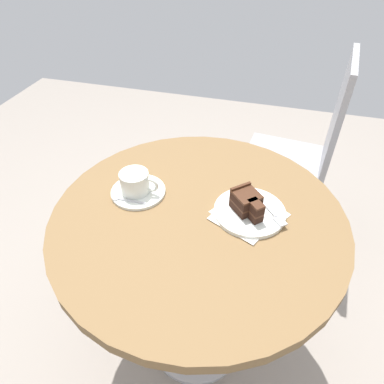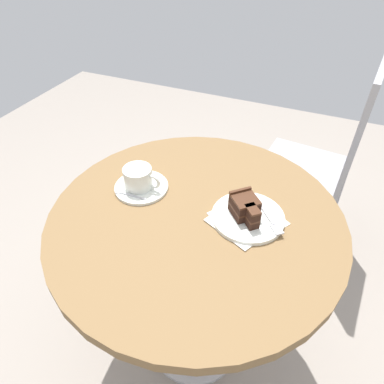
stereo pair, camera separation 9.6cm
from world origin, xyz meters
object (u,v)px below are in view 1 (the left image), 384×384
object	(u,v)px
fork	(272,213)
cake_slice	(247,203)
cafe_chair	(309,145)
cake_plate	(250,212)
teaspoon	(124,200)
saucer	(138,191)
coffee_cup	(135,182)
napkin	(247,215)

from	to	relation	value
fork	cake_slice	bearing A→B (deg)	-124.58
cafe_chair	cake_plate	bearing A→B (deg)	-8.96
teaspoon	cake_plate	world-z (taller)	teaspoon
saucer	coffee_cup	bearing A→B (deg)	-135.36
saucer	coffee_cup	xyz separation A→B (m)	(-0.00, -0.00, 0.04)
saucer	cake_plate	distance (m)	0.33
cake_slice	cafe_chair	distance (m)	0.76
saucer	cake_slice	world-z (taller)	cake_slice
teaspoon	coffee_cup	bearing A→B (deg)	-111.21
napkin	coffee_cup	bearing A→B (deg)	179.04
cake_plate	cake_slice	world-z (taller)	cake_slice
coffee_cup	napkin	size ratio (longest dim) A/B	0.51
saucer	napkin	distance (m)	0.33
fork	teaspoon	bearing A→B (deg)	-122.41
teaspoon	cake_plate	distance (m)	0.36
saucer	cake_slice	bearing A→B (deg)	-0.52
fork	cafe_chair	xyz separation A→B (m)	(0.13, 0.69, -0.19)
coffee_cup	napkin	distance (m)	0.33
teaspoon	fork	distance (m)	0.42
coffee_cup	teaspoon	bearing A→B (deg)	-109.83
napkin	fork	bearing A→B (deg)	11.43
saucer	cake_slice	xyz separation A→B (m)	(0.32, -0.00, 0.04)
coffee_cup	cake_plate	bearing A→B (deg)	0.62
fork	cafe_chair	bearing A→B (deg)	129.44
teaspoon	napkin	xyz separation A→B (m)	(0.35, 0.04, -0.01)
cake_slice	coffee_cup	bearing A→B (deg)	-179.87
saucer	cake_slice	distance (m)	0.32
napkin	saucer	bearing A→B (deg)	178.39
saucer	cake_plate	bearing A→B (deg)	-0.01
cake_plate	napkin	bearing A→B (deg)	-115.03
fork	cafe_chair	world-z (taller)	cafe_chair
cake_plate	fork	bearing A→B (deg)	3.70
cake_plate	fork	world-z (taller)	fork
fork	saucer	bearing A→B (deg)	-129.54
napkin	cake_plate	bearing A→B (deg)	64.97
napkin	teaspoon	bearing A→B (deg)	-173.01
cake_plate	fork	size ratio (longest dim) A/B	1.62
cake_slice	teaspoon	bearing A→B (deg)	-171.87
teaspoon	napkin	distance (m)	0.35
teaspoon	fork	size ratio (longest dim) A/B	0.84
saucer	fork	xyz separation A→B (m)	(0.39, 0.00, 0.01)
cake_slice	fork	distance (m)	0.07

